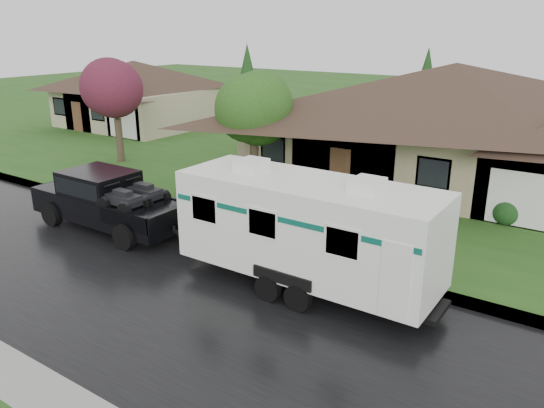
% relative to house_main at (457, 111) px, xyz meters
% --- Properties ---
extents(ground, '(140.00, 140.00, 0.00)m').
position_rel_house_main_xyz_m(ground, '(-2.29, -13.84, -3.59)').
color(ground, '#225019').
rests_on(ground, ground).
extents(road, '(140.00, 8.00, 0.01)m').
position_rel_house_main_xyz_m(road, '(-2.29, -15.84, -3.59)').
color(road, black).
rests_on(road, ground).
extents(curb, '(140.00, 0.50, 0.15)m').
position_rel_house_main_xyz_m(curb, '(-2.29, -11.59, -3.52)').
color(curb, gray).
rests_on(curb, ground).
extents(lawn, '(140.00, 26.00, 0.15)m').
position_rel_house_main_xyz_m(lawn, '(-2.29, 1.16, -3.52)').
color(lawn, '#225019').
rests_on(lawn, ground).
extents(house_main, '(19.44, 10.80, 6.90)m').
position_rel_house_main_xyz_m(house_main, '(0.00, 0.00, 0.00)').
color(house_main, gray).
rests_on(house_main, lawn).
extents(house_far, '(10.80, 8.64, 5.80)m').
position_rel_house_main_xyz_m(house_far, '(-24.07, 2.02, -0.62)').
color(house_far, tan).
rests_on(house_far, lawn).
extents(tree_left_green, '(3.32, 3.32, 5.50)m').
position_rel_house_main_xyz_m(tree_left_green, '(-6.89, -6.68, 0.37)').
color(tree_left_green, '#382B1E').
rests_on(tree_left_green, lawn).
extents(tree_red, '(3.30, 3.30, 5.46)m').
position_rel_house_main_xyz_m(tree_red, '(-16.47, -6.21, 0.34)').
color(tree_red, '#382B1E').
rests_on(tree_red, lawn).
extents(shrub_row, '(13.60, 1.00, 1.00)m').
position_rel_house_main_xyz_m(shrub_row, '(-0.29, -4.54, -2.94)').
color(shrub_row, '#143814').
rests_on(shrub_row, lawn).
extents(pickup_truck, '(6.53, 2.48, 2.18)m').
position_rel_house_main_xyz_m(pickup_truck, '(-9.12, -13.18, -2.42)').
color(pickup_truck, black).
rests_on(pickup_truck, ground).
extents(travel_trailer, '(8.06, 2.83, 3.61)m').
position_rel_house_main_xyz_m(travel_trailer, '(-0.30, -13.18, -1.67)').
color(travel_trailer, white).
rests_on(travel_trailer, ground).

